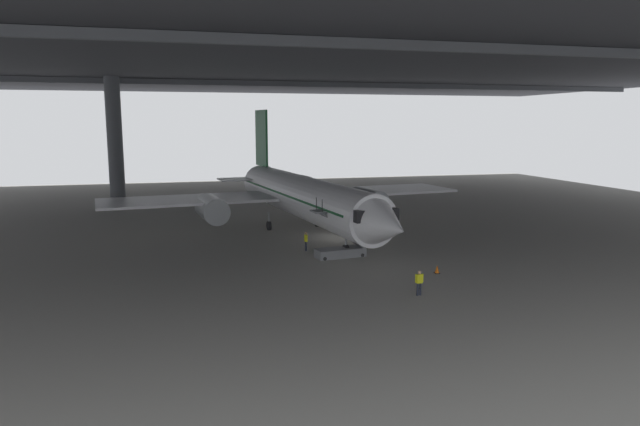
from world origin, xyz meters
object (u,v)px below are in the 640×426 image
boarding_stairs (339,248)px  crew_worker_by_stairs (306,240)px  airplane_main (301,196)px  traffic_cone_orange (437,269)px  crew_worker_near_nose (419,281)px

boarding_stairs → crew_worker_by_stairs: (-2.09, 2.71, 0.16)m
airplane_main → boarding_stairs: bearing=-86.0°
airplane_main → traffic_cone_orange: bearing=-70.6°
airplane_main → crew_worker_near_nose: airplane_main is taller
airplane_main → traffic_cone_orange: size_ratio=63.98×
crew_worker_near_nose → crew_worker_by_stairs: (-3.96, 13.60, 0.01)m
airplane_main → crew_worker_by_stairs: bearing=-99.7°
boarding_stairs → traffic_cone_orange: 8.34m
boarding_stairs → traffic_cone_orange: boarding_stairs is taller
airplane_main → boarding_stairs: airplane_main is taller
boarding_stairs → crew_worker_near_nose: size_ratio=3.04×
traffic_cone_orange → crew_worker_near_nose: bearing=-127.4°
traffic_cone_orange → airplane_main: bearing=109.4°
crew_worker_near_nose → airplane_main: bearing=96.9°
airplane_main → crew_worker_by_stairs: 8.44m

